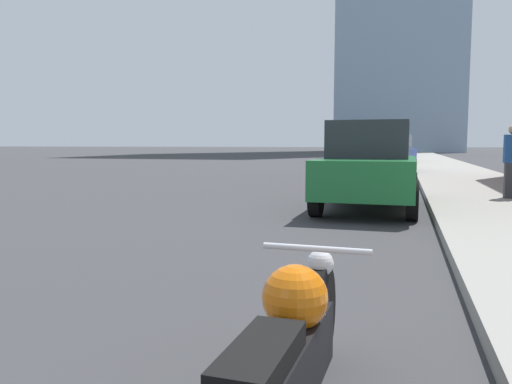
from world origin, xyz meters
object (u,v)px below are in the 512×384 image
(motorcycle, at_px, (282,363))
(parked_car_silver, at_px, (396,149))
(parked_car_blue, at_px, (390,155))
(parked_car_green, at_px, (369,166))
(parked_car_black, at_px, (395,151))

(motorcycle, height_order, parked_car_silver, parked_car_silver)
(parked_car_blue, height_order, parked_car_silver, parked_car_blue)
(parked_car_green, distance_m, parked_car_blue, 12.13)
(motorcycle, bearing_deg, parked_car_black, 92.08)
(parked_car_green, distance_m, parked_car_silver, 37.62)
(parked_car_green, height_order, parked_car_black, parked_car_green)
(parked_car_blue, xyz_separation_m, parked_car_silver, (-0.10, 25.50, -0.03))
(parked_car_green, bearing_deg, motorcycle, -88.06)
(parked_car_green, xyz_separation_m, parked_car_blue, (0.12, 12.13, -0.02))
(parked_car_green, distance_m, parked_car_black, 24.77)
(parked_car_blue, bearing_deg, motorcycle, -84.17)
(parked_car_blue, distance_m, parked_car_silver, 25.50)
(parked_car_black, bearing_deg, parked_car_silver, 84.54)
(parked_car_black, relative_size, parked_car_silver, 0.99)
(motorcycle, bearing_deg, parked_car_silver, 92.20)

